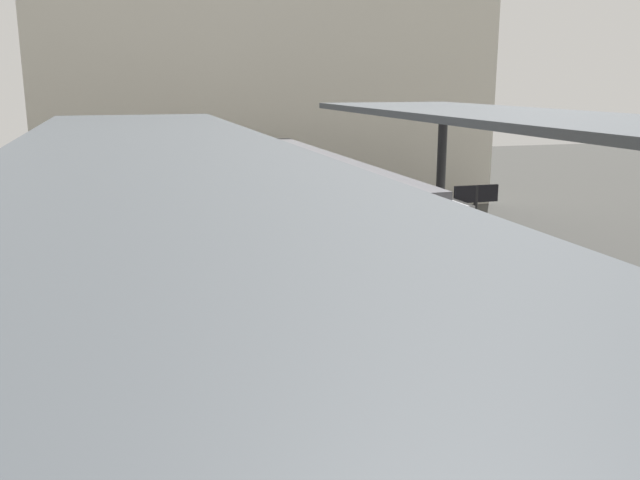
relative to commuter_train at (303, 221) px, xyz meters
The scene contains 10 objects.
ground_plane 7.73m from the commuter_train, 90.00° to the right, with size 80.00×80.00×0.00m, color #383835.
platform_left 8.52m from the commuter_train, 116.78° to the right, with size 4.40×28.00×1.00m, color #9E9E99.
track_ballast 7.70m from the commuter_train, 90.00° to the right, with size 3.20×28.00×0.20m, color #59544C.
rail_near_side 7.70m from the commuter_train, 95.46° to the right, with size 0.08×28.00×0.14m, color slate.
rail_far_side 7.70m from the commuter_train, 84.54° to the right, with size 0.08×28.00×0.14m, color slate.
commuter_train is the anchor object (origin of this frame).
canopy_left 7.58m from the commuter_train, 121.79° to the right, with size 4.18×21.00×3.18m.
canopy_right 7.67m from the commuter_train, 58.21° to the right, with size 4.18×21.00×3.46m.
platform_sign 5.18m from the commuter_train, 65.41° to the right, with size 0.90×0.08×2.21m.
station_building_backdrop 13.15m from the commuter_train, 81.84° to the left, with size 18.00×6.00×11.00m, color beige.
Camera 1 is at (-4.26, -8.33, 5.12)m, focal length 38.03 mm.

